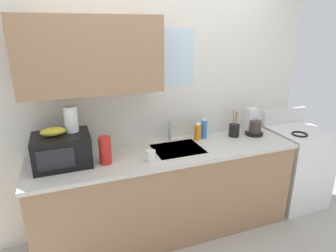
% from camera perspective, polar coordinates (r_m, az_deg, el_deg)
% --- Properties ---
extents(kitchen_wall_assembly, '(3.29, 0.42, 2.50)m').
position_cam_1_polar(kitchen_wall_assembly, '(2.81, -4.75, 5.82)').
color(kitchen_wall_assembly, silver).
rests_on(kitchen_wall_assembly, ground).
extents(counter_unit, '(2.52, 0.63, 0.90)m').
position_cam_1_polar(counter_unit, '(2.94, 0.03, -12.87)').
color(counter_unit, '#9E7551').
rests_on(counter_unit, ground).
extents(sink_faucet, '(0.03, 0.03, 0.22)m').
position_cam_1_polar(sink_faucet, '(2.93, 0.33, -0.93)').
color(sink_faucet, '#B2B5BA').
rests_on(sink_faucet, counter_unit).
extents(stove_range, '(0.60, 0.60, 1.08)m').
position_cam_1_polar(stove_range, '(3.75, 23.82, -7.18)').
color(stove_range, white).
rests_on(stove_range, ground).
extents(microwave, '(0.46, 0.35, 0.27)m').
position_cam_1_polar(microwave, '(2.57, -20.18, -4.47)').
color(microwave, black).
rests_on(microwave, counter_unit).
extents(banana_bunch, '(0.20, 0.11, 0.07)m').
position_cam_1_polar(banana_bunch, '(2.52, -21.74, -1.03)').
color(banana_bunch, gold).
rests_on(banana_bunch, microwave).
extents(paper_towel_roll, '(0.11, 0.11, 0.22)m').
position_cam_1_polar(paper_towel_roll, '(2.54, -18.58, 1.32)').
color(paper_towel_roll, white).
rests_on(paper_towel_roll, microwave).
extents(coffee_maker, '(0.19, 0.21, 0.28)m').
position_cam_1_polar(coffee_maker, '(3.26, 16.46, 0.24)').
color(coffee_maker, black).
rests_on(coffee_maker, counter_unit).
extents(dish_soap_bottle_orange, '(0.07, 0.07, 0.20)m').
position_cam_1_polar(dish_soap_bottle_orange, '(2.98, 5.89, -1.01)').
color(dish_soap_bottle_orange, orange).
rests_on(dish_soap_bottle_orange, counter_unit).
extents(dish_soap_bottle_blue, '(0.06, 0.06, 0.23)m').
position_cam_1_polar(dish_soap_bottle_blue, '(3.03, 7.14, -0.44)').
color(dish_soap_bottle_blue, blue).
rests_on(dish_soap_bottle_blue, counter_unit).
extents(cereal_canister, '(0.10, 0.10, 0.24)m').
position_cam_1_polar(cereal_canister, '(2.50, -12.29, -4.73)').
color(cereal_canister, red).
rests_on(cereal_canister, counter_unit).
extents(mug_white, '(0.08, 0.08, 0.09)m').
position_cam_1_polar(mug_white, '(2.53, -3.39, -5.87)').
color(mug_white, white).
rests_on(mug_white, counter_unit).
extents(utensil_crock, '(0.11, 0.11, 0.29)m').
position_cam_1_polar(utensil_crock, '(3.15, 12.92, -0.75)').
color(utensil_crock, black).
rests_on(utensil_crock, counter_unit).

